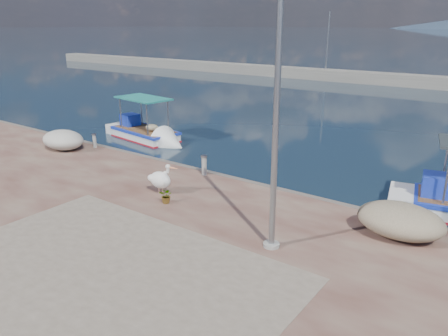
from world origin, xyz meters
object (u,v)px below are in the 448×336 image
at_px(pelican, 161,179).
at_px(boat_left, 145,135).
at_px(lamp_post, 276,127).
at_px(bollard_near, 204,164).

bearing_deg(pelican, boat_left, 117.02).
bearing_deg(lamp_post, boat_left, 149.38).
bearing_deg(boat_left, bollard_near, -19.97).
bearing_deg(pelican, bollard_near, 67.93).
distance_m(boat_left, lamp_post, 15.13).
height_order(boat_left, lamp_post, lamp_post).
xyz_separation_m(boat_left, pelican, (7.54, -6.44, 0.81)).
height_order(pelican, lamp_post, lamp_post).
bearing_deg(lamp_post, pelican, 168.44).
xyz_separation_m(boat_left, lamp_post, (12.65, -7.49, 3.59)).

